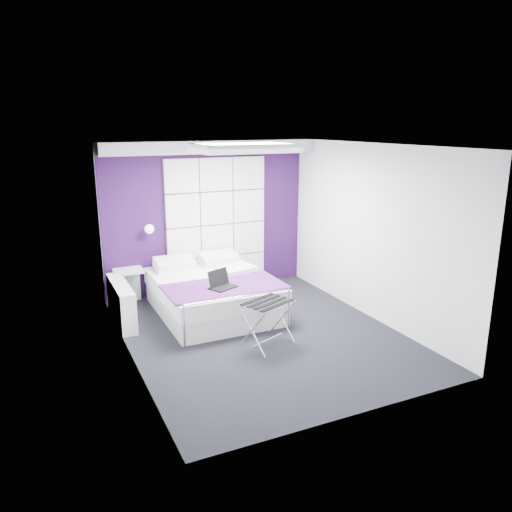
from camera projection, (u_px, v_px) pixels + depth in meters
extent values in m
plane|color=black|center=(262.00, 334.00, 7.01)|extent=(4.40, 4.40, 0.00)
plane|color=white|center=(263.00, 145.00, 6.33)|extent=(4.40, 4.40, 0.00)
plane|color=white|center=(207.00, 217.00, 8.59)|extent=(3.60, 0.00, 3.60)
plane|color=white|center=(126.00, 260.00, 5.93)|extent=(0.00, 4.40, 4.40)
plane|color=white|center=(371.00, 232.00, 7.40)|extent=(0.00, 4.40, 4.40)
cube|color=#2A0D3C|center=(207.00, 217.00, 8.59)|extent=(3.58, 0.02, 2.58)
cube|color=silver|center=(210.00, 147.00, 8.07)|extent=(3.58, 0.50, 0.20)
sphere|color=white|center=(149.00, 229.00, 8.06)|extent=(0.15, 0.15, 0.15)
cube|color=silver|center=(121.00, 303.00, 7.38)|extent=(0.22, 1.20, 0.60)
cube|color=silver|center=(213.00, 303.00, 7.78)|extent=(1.62, 2.02, 0.30)
cube|color=white|center=(213.00, 286.00, 7.71)|extent=(1.66, 2.06, 0.25)
cube|color=#4E1755|center=(224.00, 287.00, 7.23)|extent=(1.72, 0.91, 0.03)
cube|color=silver|center=(128.00, 271.00, 8.04)|extent=(0.46, 0.36, 0.05)
cube|color=black|center=(267.00, 302.00, 6.52)|extent=(0.62, 0.46, 0.01)
cube|color=black|center=(223.00, 287.00, 7.13)|extent=(0.37, 0.26, 0.02)
cube|color=black|center=(220.00, 276.00, 7.21)|extent=(0.37, 0.01, 0.24)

